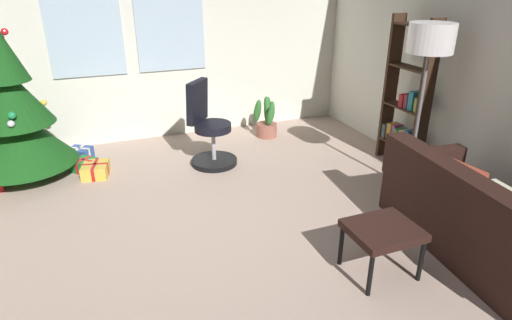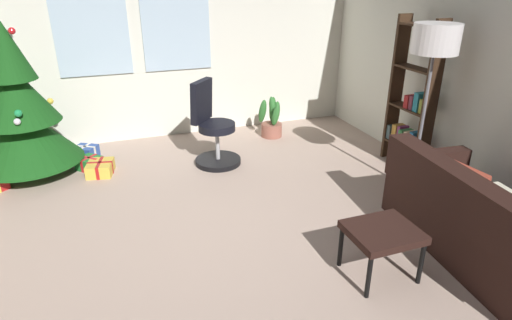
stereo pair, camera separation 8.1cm
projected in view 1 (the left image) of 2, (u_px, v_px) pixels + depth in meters
ground_plane at (239, 258)px, 3.59m from camera, size 5.31×6.13×0.10m
wall_back_with_windows at (159, 35)px, 5.65m from camera, size 5.31×0.12×2.80m
couch at (503, 228)px, 3.40m from camera, size 1.50×1.95×0.78m
footstool at (383, 233)px, 3.20m from camera, size 0.51×0.45×0.41m
holiday_tree at (13, 115)px, 4.64m from camera, size 1.17×1.17×2.16m
gift_box_green at (84, 165)px, 5.03m from camera, size 0.34×0.34×0.15m
gift_box_gold at (96, 170)px, 4.91m from camera, size 0.34×0.38×0.15m
gift_box_blue at (80, 154)px, 5.35m from camera, size 0.34×0.33×0.16m
office_chair at (209, 133)px, 5.11m from camera, size 0.59×0.59×1.02m
bookshelf at (406, 104)px, 4.96m from camera, size 0.18×0.64×1.74m
floor_lamp at (430, 47)px, 4.05m from camera, size 0.44×0.44×1.74m
potted_plant at (267, 120)px, 6.07m from camera, size 0.36×0.34×0.58m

